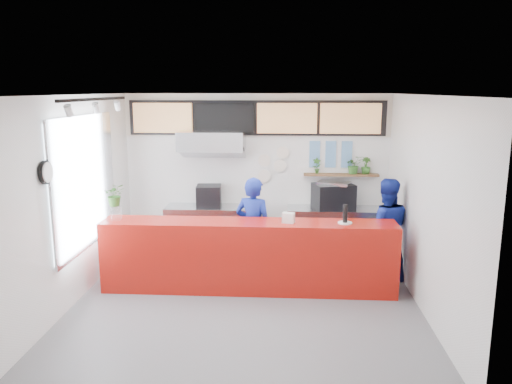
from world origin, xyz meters
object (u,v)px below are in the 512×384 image
at_px(espresso_machine, 333,196).
at_px(pepper_mill, 345,213).
at_px(staff_right, 385,229).
at_px(panini_oven, 209,196).
at_px(service_counter, 248,256).
at_px(staff_center, 254,229).

bearing_deg(espresso_machine, pepper_mill, -105.91).
relative_size(espresso_machine, staff_right, 0.42).
xyz_separation_m(panini_oven, staff_right, (3.08, -1.15, -0.26)).
height_order(service_counter, staff_right, staff_right).
xyz_separation_m(espresso_machine, pepper_mill, (0.01, -1.81, 0.12)).
relative_size(staff_center, pepper_mill, 6.15).
distance_m(service_counter, pepper_mill, 1.62).
bearing_deg(staff_right, staff_center, 6.30).
bearing_deg(service_counter, staff_right, 16.39).
bearing_deg(panini_oven, staff_right, -25.10).
bearing_deg(service_counter, staff_center, 84.20).
xyz_separation_m(espresso_machine, staff_right, (0.74, -1.15, -0.29)).
distance_m(staff_center, staff_right, 2.15).
relative_size(espresso_machine, staff_center, 0.42).
bearing_deg(staff_center, service_counter, 103.65).
xyz_separation_m(panini_oven, staff_center, (0.93, -1.32, -0.25)).
relative_size(service_counter, staff_right, 2.68).
height_order(panini_oven, staff_right, staff_right).
relative_size(panini_oven, espresso_machine, 0.63).
bearing_deg(staff_right, espresso_machine, -55.28).
xyz_separation_m(service_counter, staff_right, (2.19, 0.65, 0.29)).
bearing_deg(pepper_mill, espresso_machine, 90.32).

